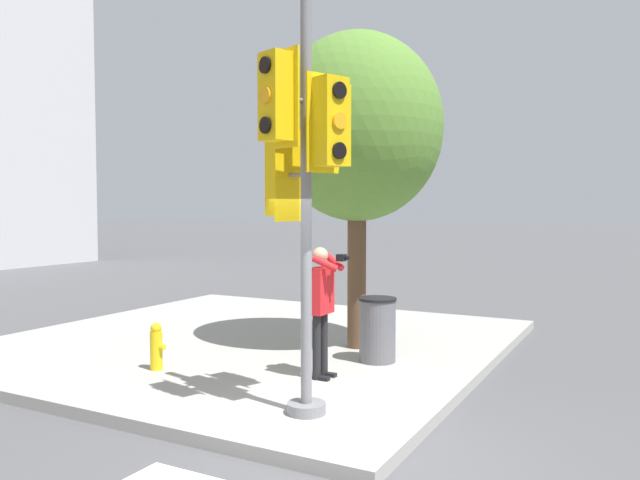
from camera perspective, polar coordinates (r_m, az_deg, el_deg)
ground_plane at (r=6.35m, az=2.51°, el=-19.27°), size 160.00×160.00×0.00m
sidewalk_corner at (r=10.92m, az=-6.25°, el=-9.32°), size 8.00×8.00×0.15m
traffic_signal_pole at (r=6.73m, az=-1.31°, el=7.66°), size 1.11×1.10×4.74m
person_photographer at (r=8.23m, az=0.11°, el=-5.45°), size 0.50×0.53×1.73m
street_tree at (r=10.03m, az=3.42°, el=10.12°), size 2.71×2.71×5.01m
fire_hydrant at (r=9.05m, az=-14.74°, el=-9.40°), size 0.17×0.23×0.66m
trash_bin at (r=9.23m, az=5.27°, el=-8.15°), size 0.56×0.56×0.94m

